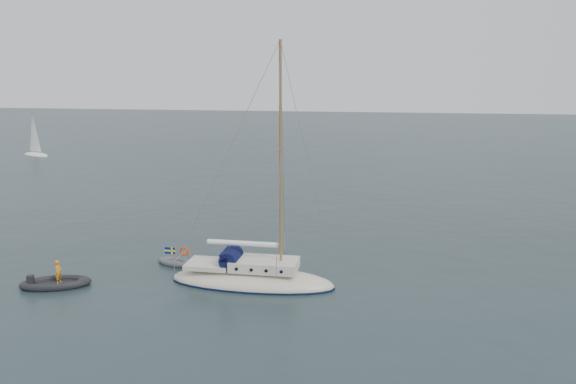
# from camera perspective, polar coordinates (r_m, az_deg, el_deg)

# --- Properties ---
(ground) EXTENTS (300.00, 300.00, 0.00)m
(ground) POSITION_cam_1_polar(r_m,az_deg,el_deg) (33.77, 0.16, -9.07)
(ground) COLOR black
(ground) RESTS_ON ground
(sailboat) EXTENTS (10.21, 3.05, 14.54)m
(sailboat) POSITION_cam_1_polar(r_m,az_deg,el_deg) (33.02, -3.68, -7.56)
(sailboat) COLOR beige
(sailboat) RESTS_ON ground
(dinghy) EXTENTS (2.52, 1.14, 0.36)m
(dinghy) POSITION_cam_1_polar(r_m,az_deg,el_deg) (37.27, -11.44, -7.00)
(dinghy) COLOR #535459
(dinghy) RESTS_ON ground
(rib) EXTENTS (3.99, 1.82, 1.60)m
(rib) POSITION_cam_1_polar(r_m,az_deg,el_deg) (35.58, -22.56, -8.48)
(rib) COLOR black
(rib) RESTS_ON ground
(distant_yacht_a) EXTENTS (5.31, 2.83, 7.03)m
(distant_yacht_a) POSITION_cam_1_polar(r_m,az_deg,el_deg) (92.19, -24.39, 5.24)
(distant_yacht_a) COLOR white
(distant_yacht_a) RESTS_ON ground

